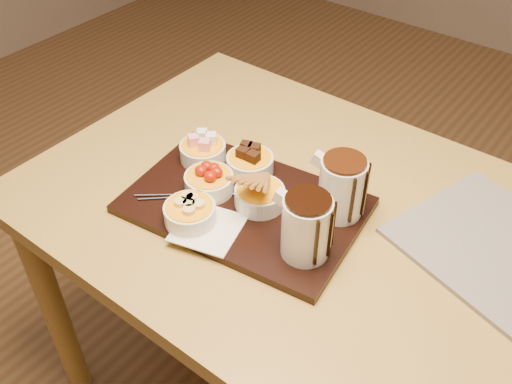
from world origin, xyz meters
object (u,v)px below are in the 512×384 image
Objects in this scene: bowl_strawberries at (209,183)px; newspaper at (506,255)px; dining_table at (312,246)px; pitcher_dark_chocolate at (306,227)px; serving_board at (244,205)px; pitcher_milk_chocolate at (342,188)px.

newspaper is (0.54, 0.21, -0.03)m from bowl_strawberries.
bowl_strawberries is 0.58m from newspaper.
pitcher_dark_chocolate reaches higher than dining_table.
serving_board is 1.23× the size of newspaper.
pitcher_milk_chocolate is at bearing 15.55° from dining_table.
bowl_strawberries reaches higher than dining_table.
pitcher_milk_chocolate is at bearing 85.60° from pitcher_dark_chocolate.
pitcher_milk_chocolate reaches higher than bowl_strawberries.
serving_board is 0.19m from pitcher_dark_chocolate.
dining_table is at bearing 106.35° from pitcher_dark_chocolate.
bowl_strawberries is (-0.08, -0.02, 0.03)m from serving_board.
dining_table is 0.26m from bowl_strawberries.
serving_board is at bearing 160.02° from pitcher_dark_chocolate.
newspaper is (0.35, 0.11, 0.10)m from dining_table.
pitcher_dark_chocolate is (0.05, -0.12, 0.18)m from dining_table.
bowl_strawberries is at bearing -142.20° from newspaper.
dining_table is at bearing 26.20° from serving_board.
pitcher_dark_chocolate is at bearing -66.27° from dining_table.
bowl_strawberries is at bearing -176.42° from serving_board.
pitcher_milk_chocolate is (-0.01, 0.13, 0.00)m from pitcher_dark_chocolate.
serving_board is 0.08m from bowl_strawberries.
dining_table is at bearing 25.52° from bowl_strawberries.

